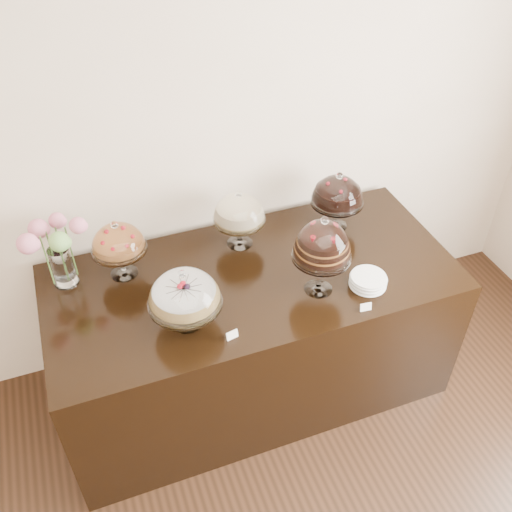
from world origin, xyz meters
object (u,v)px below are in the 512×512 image
object	(u,v)px
cake_stand_cheesecake	(239,211)
cake_stand_fruit_tart	(118,241)
display_counter	(253,332)
cake_stand_choco_layer	(323,243)
cake_stand_sugar_sponge	(184,292)
flower_vase	(54,246)
plate_stack	(368,281)
cake_stand_dark_choco	(338,193)

from	to	relation	value
cake_stand_cheesecake	cake_stand_fruit_tart	xyz separation A→B (m)	(-0.67, -0.03, -0.00)
display_counter	cake_stand_fruit_tart	bearing A→B (deg)	157.78
cake_stand_choco_layer	cake_stand_fruit_tart	bearing A→B (deg)	152.87
cake_stand_sugar_sponge	flower_vase	distance (m)	0.73
cake_stand_choco_layer	plate_stack	world-z (taller)	cake_stand_choco_layer
cake_stand_choco_layer	plate_stack	xyz separation A→B (m)	(0.25, -0.06, -0.28)
cake_stand_dark_choco	flower_vase	world-z (taller)	flower_vase
cake_stand_fruit_tart	plate_stack	bearing A→B (deg)	-24.56
display_counter	flower_vase	distance (m)	1.21
display_counter	cake_stand_choco_layer	size ratio (longest dim) A/B	4.72
display_counter	cake_stand_choco_layer	xyz separation A→B (m)	(0.29, -0.21, 0.76)
cake_stand_fruit_tart	flower_vase	world-z (taller)	flower_vase
cake_stand_sugar_sponge	plate_stack	bearing A→B (deg)	-4.12
cake_stand_sugar_sponge	cake_stand_cheesecake	distance (m)	0.67
cake_stand_cheesecake	flower_vase	distance (m)	0.97
display_counter	flower_vase	size ratio (longest dim) A/B	5.45
cake_stand_cheesecake	plate_stack	world-z (taller)	cake_stand_cheesecake
cake_stand_choco_layer	cake_stand_fruit_tart	world-z (taller)	cake_stand_choco_layer
cake_stand_dark_choco	plate_stack	xyz separation A→B (m)	(-0.07, -0.53, -0.20)
flower_vase	cake_stand_choco_layer	bearing A→B (deg)	-22.48
cake_stand_choco_layer	flower_vase	world-z (taller)	cake_stand_choco_layer
cake_stand_sugar_sponge	cake_stand_cheesecake	size ratio (longest dim) A/B	1.00
display_counter	plate_stack	distance (m)	0.77
cake_stand_cheesecake	display_counter	bearing A→B (deg)	-95.19
cake_stand_sugar_sponge	cake_stand_fruit_tart	bearing A→B (deg)	115.48
cake_stand_cheesecake	flower_vase	world-z (taller)	flower_vase
display_counter	cake_stand_fruit_tart	size ratio (longest dim) A/B	6.34
cake_stand_choco_layer	cake_stand_dark_choco	xyz separation A→B (m)	(0.32, 0.46, -0.07)
cake_stand_choco_layer	plate_stack	distance (m)	0.38
plate_stack	cake_stand_fruit_tart	bearing A→B (deg)	155.44
cake_stand_dark_choco	plate_stack	bearing A→B (deg)	-97.16
cake_stand_sugar_sponge	cake_stand_fruit_tart	size ratio (longest dim) A/B	1.03
cake_stand_dark_choco	flower_vase	xyz separation A→B (m)	(-1.55, 0.05, 0.01)
cake_stand_sugar_sponge	cake_stand_choco_layer	bearing A→B (deg)	-0.33
cake_stand_dark_choco	display_counter	bearing A→B (deg)	-157.73
cake_stand_sugar_sponge	cake_stand_dark_choco	world-z (taller)	cake_stand_dark_choco
cake_stand_choco_layer	cake_stand_cheesecake	bearing A→B (deg)	117.36
cake_stand_dark_choco	plate_stack	distance (m)	0.57
display_counter	cake_stand_sugar_sponge	distance (m)	0.81
cake_stand_sugar_sponge	cake_stand_dark_choco	size ratio (longest dim) A/B	0.98
cake_stand_choco_layer	cake_stand_cheesecake	size ratio (longest dim) A/B	1.31
cake_stand_cheesecake	cake_stand_choco_layer	bearing A→B (deg)	-62.64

